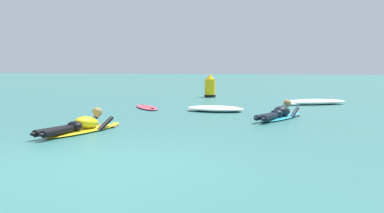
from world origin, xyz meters
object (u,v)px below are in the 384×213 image
(drifting_surfboard, at_px, (147,107))
(channel_marker_buoy, at_px, (210,88))
(surfer_near, at_px, (82,126))
(surfer_far, at_px, (280,114))

(drifting_surfboard, bearing_deg, channel_marker_buoy, 75.91)
(surfer_near, xyz_separation_m, channel_marker_buoy, (1.28, 10.86, 0.29))
(surfer_far, bearing_deg, channel_marker_buoy, 110.92)
(drifting_surfboard, relative_size, channel_marker_buoy, 1.87)
(surfer_near, distance_m, surfer_far, 5.28)
(surfer_near, xyz_separation_m, surfer_far, (4.22, 3.18, -0.00))
(surfer_near, height_order, surfer_far, same)
(surfer_near, xyz_separation_m, drifting_surfboard, (-0.10, 5.35, -0.10))
(surfer_near, relative_size, surfer_far, 1.02)
(channel_marker_buoy, bearing_deg, surfer_near, -96.72)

